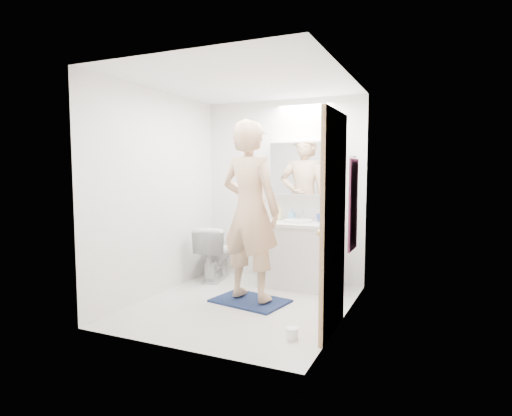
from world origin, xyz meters
The scene contains 23 objects.
floor centered at (0.00, 0.00, 0.00)m, with size 2.50×2.50×0.00m, color silver.
ceiling centered at (0.00, 0.00, 2.40)m, with size 2.50×2.50×0.00m, color white.
wall_back centered at (0.00, 1.25, 1.20)m, with size 2.50×2.50×0.00m, color white.
wall_front centered at (0.00, -1.25, 1.20)m, with size 2.50×2.50×0.00m, color white.
wall_left centered at (-1.10, 0.00, 1.20)m, with size 2.50×2.50×0.00m, color white.
wall_right centered at (1.10, 0.00, 1.20)m, with size 2.50×2.50×0.00m, color white.
vanity_cabinet centered at (0.30, 0.96, 0.39)m, with size 0.90×0.55×0.78m, color silver.
countertop centered at (0.30, 0.96, 0.80)m, with size 0.95×0.58×0.04m, color white.
sink_basin centered at (0.30, 0.99, 0.84)m, with size 0.36×0.36×0.03m, color white.
faucet centered at (0.30, 1.19, 0.90)m, with size 0.02×0.02×0.16m, color white.
medicine_cabinet centered at (0.30, 1.18, 1.50)m, with size 0.88×0.14×0.70m, color white.
mirror_panel centered at (0.30, 1.10, 1.50)m, with size 0.84×0.01×0.66m, color silver.
toilet centered at (-0.83, 0.85, 0.36)m, with size 0.41×0.71×0.73m, color silver.
bath_rug centered at (0.03, 0.13, 0.01)m, with size 0.80×0.55×0.02m, color #162146.
person centered at (0.03, 0.13, 1.03)m, with size 0.72×0.47×1.97m, color tan.
door centered at (1.08, -0.35, 1.00)m, with size 0.04×0.80×2.00m, color tan.
door_knob centered at (1.04, -0.65, 0.95)m, with size 0.06×0.06×0.06m, color gold.
towel centered at (1.08, 0.55, 1.10)m, with size 0.02×0.42×1.00m, color #131A3B.
towel_hook centered at (1.07, 0.55, 1.62)m, with size 0.02×0.02×0.07m, color silver.
soap_bottle_a centered at (0.00, 1.11, 0.93)m, with size 0.09×0.09×0.23m, color #CCC384.
soap_bottle_b centered at (0.17, 1.15, 0.90)m, with size 0.07×0.07×0.15m, color #63ABD4.
toothbrush_cup centered at (0.55, 1.12, 0.87)m, with size 0.11×0.11×0.10m, color #3853A9.
toilet_paper_roll centered at (0.80, -0.67, 0.05)m, with size 0.11×0.11×0.10m, color white.
Camera 1 is at (1.96, -4.06, 1.47)m, focal length 29.53 mm.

